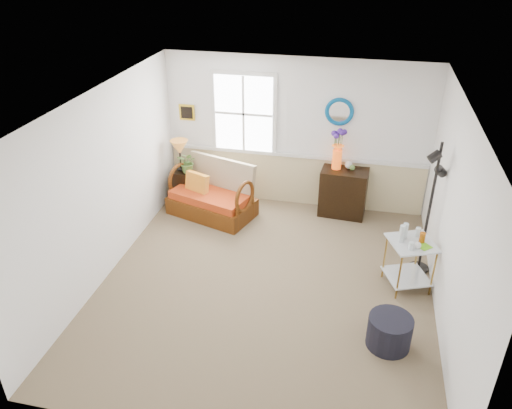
% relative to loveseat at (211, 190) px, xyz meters
% --- Properties ---
extents(floor, '(4.50, 5.00, 0.01)m').
position_rel_loveseat_xyz_m(floor, '(1.30, -1.74, -0.46)').
color(floor, '#817050').
rests_on(floor, ground).
extents(ceiling, '(4.50, 5.00, 0.01)m').
position_rel_loveseat_xyz_m(ceiling, '(1.30, -1.74, 2.14)').
color(ceiling, white).
rests_on(ceiling, walls).
extents(walls, '(4.51, 5.01, 2.60)m').
position_rel_loveseat_xyz_m(walls, '(1.30, -1.74, 0.84)').
color(walls, white).
rests_on(walls, floor).
extents(wainscot, '(4.46, 0.02, 0.90)m').
position_rel_loveseat_xyz_m(wainscot, '(1.30, 0.74, -0.01)').
color(wainscot, '#C6B686').
rests_on(wainscot, walls).
extents(chair_rail, '(4.46, 0.04, 0.06)m').
position_rel_loveseat_xyz_m(chair_rail, '(1.30, 0.73, 0.46)').
color(chair_rail, silver).
rests_on(chair_rail, walls).
extents(window, '(1.14, 0.06, 1.44)m').
position_rel_loveseat_xyz_m(window, '(0.40, 0.73, 1.14)').
color(window, white).
rests_on(window, walls).
extents(picture, '(0.28, 0.03, 0.28)m').
position_rel_loveseat_xyz_m(picture, '(-0.62, 0.74, 1.09)').
color(picture, '#B89420').
rests_on(picture, walls).
extents(mirror, '(0.47, 0.07, 0.47)m').
position_rel_loveseat_xyz_m(mirror, '(2.00, 0.74, 1.29)').
color(mirror, '#0766A0').
rests_on(mirror, walls).
extents(loveseat, '(1.59, 1.19, 0.92)m').
position_rel_loveseat_xyz_m(loveseat, '(0.00, 0.00, 0.00)').
color(loveseat, '#72360C').
rests_on(loveseat, floor).
extents(throw_pillow, '(0.44, 0.27, 0.44)m').
position_rel_loveseat_xyz_m(throw_pillow, '(-0.26, 0.01, 0.06)').
color(throw_pillow, '#DF6002').
rests_on(throw_pillow, loveseat).
extents(lamp_stand, '(0.35, 0.35, 0.61)m').
position_rel_loveseat_xyz_m(lamp_stand, '(-0.64, 0.34, -0.16)').
color(lamp_stand, black).
rests_on(lamp_stand, floor).
extents(table_lamp, '(0.32, 0.32, 0.56)m').
position_rel_loveseat_xyz_m(table_lamp, '(-0.65, 0.34, 0.43)').
color(table_lamp, '#B56D28').
rests_on(table_lamp, lamp_stand).
extents(potted_plant, '(0.40, 0.43, 0.29)m').
position_rel_loveseat_xyz_m(potted_plant, '(-0.50, 0.30, 0.30)').
color(potted_plant, '#527836').
rests_on(potted_plant, lamp_stand).
extents(cabinet, '(0.80, 0.55, 0.83)m').
position_rel_loveseat_xyz_m(cabinet, '(2.19, 0.52, -0.05)').
color(cabinet, black).
rests_on(cabinet, floor).
extents(flower_vase, '(0.27, 0.27, 0.69)m').
position_rel_loveseat_xyz_m(flower_vase, '(2.03, 0.55, 0.71)').
color(flower_vase, '#D1480F').
rests_on(flower_vase, cabinet).
extents(side_table, '(0.74, 0.74, 0.72)m').
position_rel_loveseat_xyz_m(side_table, '(3.19, -1.34, -0.10)').
color(side_table, '#A57F34').
rests_on(side_table, floor).
extents(tabletop_items, '(0.58, 0.58, 0.24)m').
position_rel_loveseat_xyz_m(tabletop_items, '(3.20, -1.34, 0.38)').
color(tabletop_items, silver).
rests_on(tabletop_items, side_table).
extents(floor_lamp, '(0.37, 0.37, 1.97)m').
position_rel_loveseat_xyz_m(floor_lamp, '(3.40, -0.88, 0.52)').
color(floor_lamp, black).
rests_on(floor_lamp, floor).
extents(ottoman, '(0.53, 0.53, 0.40)m').
position_rel_loveseat_xyz_m(ottoman, '(2.95, -2.54, -0.26)').
color(ottoman, black).
rests_on(ottoman, floor).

